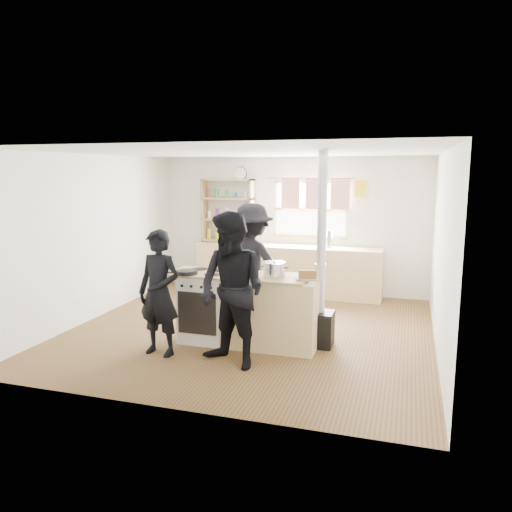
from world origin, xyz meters
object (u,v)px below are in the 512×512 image
person_near_left (159,293)px  person_far (252,264)px  cooking_island (248,310)px  roast_tray (239,271)px  stockpot_counter (274,269)px  flue_heater (320,297)px  thermos (329,240)px  bread_board (307,276)px  skillet_greens (187,272)px  person_near_right (232,290)px  stockpot_stove (225,264)px

person_near_left → person_far: person_far is taller
cooking_island → roast_tray: bearing=167.8°
stockpot_counter → cooking_island: bearing=176.1°
roast_tray → flue_heater: 1.10m
thermos → person_far: (-0.84, -1.87, -0.15)m
roast_tray → person_near_left: bearing=-138.9°
bread_board → person_near_left: size_ratio=0.21×
cooking_island → bread_board: bread_board is taller
stockpot_counter → roast_tray: bearing=173.8°
skillet_greens → person_near_right: (0.83, -0.56, -0.06)m
skillet_greens → flue_heater: 1.75m
skillet_greens → bread_board: bread_board is taller
stockpot_stove → person_far: (0.17, 0.69, -0.12)m
bread_board → roast_tray: bearing=174.2°
stockpot_counter → person_near_left: 1.46m
cooking_island → flue_heater: size_ratio=0.79×
roast_tray → person_far: bearing=96.5°
person_far → person_near_right: bearing=109.6°
roast_tray → bread_board: bearing=-5.8°
stockpot_counter → person_near_right: (-0.30, -0.73, -0.12)m
person_near_right → person_far: 1.68m
skillet_greens → person_far: size_ratio=0.21×
stockpot_stove → roast_tray: bearing=-33.5°
person_near_left → person_near_right: bearing=2.2°
roast_tray → stockpot_counter: size_ratio=1.52×
cooking_island → stockpot_stove: bearing=153.0°
cooking_island → person_near_left: size_ratio=1.27×
cooking_island → stockpot_stove: stockpot_stove is taller
flue_heater → person_far: (-1.14, 0.69, 0.23)m
cooking_island → person_near_left: bearing=-144.5°
thermos → stockpot_counter: bearing=-95.2°
skillet_greens → person_far: bearing=63.8°
roast_tray → person_far: (-0.10, 0.87, -0.07)m
skillet_greens → person_near_left: bearing=-108.6°
stockpot_stove → person_near_left: bearing=-121.3°
stockpot_counter → flue_heater: flue_heater is taller
thermos → stockpot_stove: (-1.01, -2.56, -0.03)m
stockpot_stove → person_far: bearing=76.5°
person_near_left → bread_board: bearing=26.9°
person_near_left → person_far: (0.69, 1.56, 0.12)m
stockpot_counter → flue_heater: 0.70m
roast_tray → person_near_right: 0.81m
thermos → stockpot_counter: (-0.25, -2.79, -0.02)m
roast_tray → stockpot_stove: stockpot_stove is taller
thermos → skillet_greens: size_ratio=0.77×
skillet_greens → bread_board: bearing=4.9°
stockpot_counter → person_far: person_far is taller
thermos → skillet_greens: bearing=-115.0°
thermos → person_far: 2.06m
person_far → skillet_greens: bearing=73.5°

